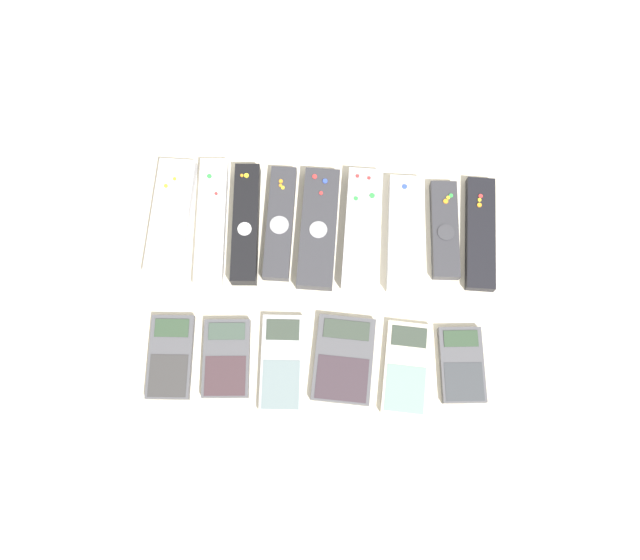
% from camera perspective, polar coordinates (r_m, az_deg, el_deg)
% --- Properties ---
extents(ground_plane, '(3.00, 3.00, 0.00)m').
position_cam_1_polar(ground_plane, '(0.98, -0.10, -2.21)').
color(ground_plane, beige).
extents(remote_0, '(0.06, 0.20, 0.02)m').
position_cam_1_polar(remote_0, '(1.04, -13.47, 5.62)').
color(remote_0, silver).
rests_on(remote_0, ground_plane).
extents(remote_1, '(0.06, 0.22, 0.02)m').
position_cam_1_polar(remote_1, '(1.03, -9.89, 5.30)').
color(remote_1, white).
rests_on(remote_1, ground_plane).
extents(remote_2, '(0.05, 0.20, 0.03)m').
position_cam_1_polar(remote_2, '(1.02, -6.79, 5.14)').
color(remote_2, black).
rests_on(remote_2, ground_plane).
extents(remote_3, '(0.04, 0.19, 0.02)m').
position_cam_1_polar(remote_3, '(1.02, -3.68, 5.24)').
color(remote_3, '#333338').
rests_on(remote_3, ground_plane).
extents(remote_4, '(0.06, 0.20, 0.03)m').
position_cam_1_polar(remote_4, '(1.01, -0.12, 4.76)').
color(remote_4, '#333338').
rests_on(remote_4, ground_plane).
extents(remote_5, '(0.06, 0.20, 0.03)m').
position_cam_1_polar(remote_5, '(1.01, 3.89, 4.74)').
color(remote_5, '#B7B7BC').
rests_on(remote_5, ground_plane).
extents(remote_6, '(0.06, 0.19, 0.03)m').
position_cam_1_polar(remote_6, '(1.01, 7.84, 4.25)').
color(remote_6, white).
rests_on(remote_6, ground_plane).
extents(remote_7, '(0.05, 0.17, 0.02)m').
position_cam_1_polar(remote_7, '(1.03, 11.32, 4.53)').
color(remote_7, '#333338').
rests_on(remote_7, ground_plane).
extents(remote_8, '(0.05, 0.19, 0.02)m').
position_cam_1_polar(remote_8, '(1.04, 14.44, 4.15)').
color(remote_8, black).
rests_on(remote_8, ground_plane).
extents(calculator_0, '(0.07, 0.13, 0.01)m').
position_cam_1_polar(calculator_0, '(0.99, -13.51, -6.84)').
color(calculator_0, '#4C4C51').
rests_on(calculator_0, ground_plane).
extents(calculator_1, '(0.08, 0.12, 0.02)m').
position_cam_1_polar(calculator_1, '(0.97, -8.55, -7.09)').
color(calculator_1, '#4C4C51').
rests_on(calculator_1, ground_plane).
extents(calculator_2, '(0.07, 0.15, 0.02)m').
position_cam_1_polar(calculator_2, '(0.96, -3.51, -7.55)').
color(calculator_2, '#B2B2B7').
rests_on(calculator_2, ground_plane).
extents(calculator_3, '(0.09, 0.14, 0.02)m').
position_cam_1_polar(calculator_3, '(0.96, 2.18, -7.26)').
color(calculator_3, '#4C4C51').
rests_on(calculator_3, ground_plane).
extents(calculator_4, '(0.08, 0.14, 0.01)m').
position_cam_1_polar(calculator_4, '(0.96, 7.89, -7.97)').
color(calculator_4, beige).
rests_on(calculator_4, ground_plane).
extents(calculator_5, '(0.07, 0.12, 0.02)m').
position_cam_1_polar(calculator_5, '(0.98, 12.84, -7.56)').
color(calculator_5, '#4C4C51').
rests_on(calculator_5, ground_plane).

